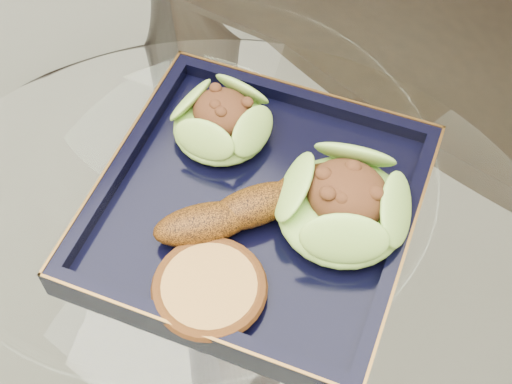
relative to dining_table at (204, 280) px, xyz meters
The scene contains 6 objects.
dining_table is the anchor object (origin of this frame).
navy_plate 0.18m from the dining_table, 15.49° to the left, with size 0.27×0.27×0.02m, color black.
lettuce_wrap_left 0.21m from the dining_table, 101.93° to the left, with size 0.09×0.09×0.03m, color #60912A.
lettuce_wrap_right 0.25m from the dining_table, 20.67° to the left, with size 0.11×0.11×0.04m, color #66A12E.
roasted_plantain 0.21m from the dining_table, ahead, with size 0.17×0.04×0.03m, color #67360A.
crumb_patty 0.22m from the dining_table, 42.52° to the right, with size 0.08×0.08×0.02m, color #BE833F.
Camera 1 is at (0.26, -0.26, 1.30)m, focal length 50.00 mm.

